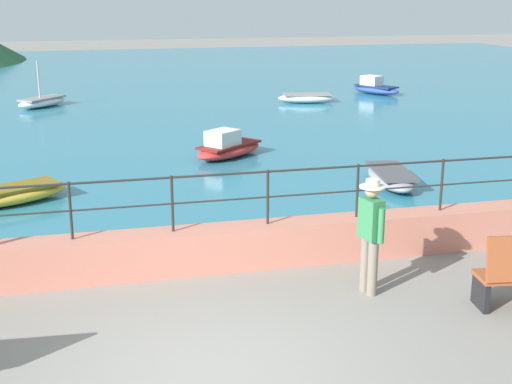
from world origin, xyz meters
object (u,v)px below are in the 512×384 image
boat_3 (228,147)px  boat_6 (307,98)px  person_walking (370,231)px  boat_0 (391,177)px  boat_5 (375,88)px  boat_2 (42,102)px  boat_4 (14,194)px

boat_3 → boat_6: bearing=59.9°
person_walking → boat_0: bearing=62.5°
person_walking → boat_5: 21.00m
boat_2 → boat_3: boat_2 is taller
boat_3 → boat_4: 6.04m
boat_0 → boat_4: size_ratio=0.98×
boat_0 → boat_6: 12.43m
boat_0 → boat_3: size_ratio=1.02×
boat_3 → boat_4: boat_3 is taller
person_walking → boat_5: size_ratio=0.72×
person_walking → boat_2: size_ratio=0.76×
boat_3 → boat_5: size_ratio=0.97×
boat_2 → boat_6: (10.16, -1.44, -0.01)m
person_walking → boat_2: 19.81m
boat_4 → boat_5: 19.21m
boat_2 → boat_6: 10.26m
person_walking → boat_2: boat_2 is taller
person_walking → boat_5: (8.34, 19.26, -0.65)m
boat_2 → boat_6: bearing=-8.1°
boat_0 → boat_5: (5.57, 13.95, 0.07)m
boat_0 → boat_2: 15.98m
boat_0 → boat_5: boat_5 is taller
boat_3 → boat_4: size_ratio=0.96×
boat_2 → person_walking: bearing=-74.1°
boat_4 → boat_6: bearing=48.9°
boat_0 → boat_6: bearing=81.0°
boat_3 → boat_6: (4.98, 8.61, -0.07)m
boat_0 → boat_2: boat_2 is taller
boat_4 → boat_3: bearing=30.6°
person_walking → boat_6: 18.23m
boat_0 → boat_3: boat_3 is taller
person_walking → boat_3: size_ratio=0.74×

